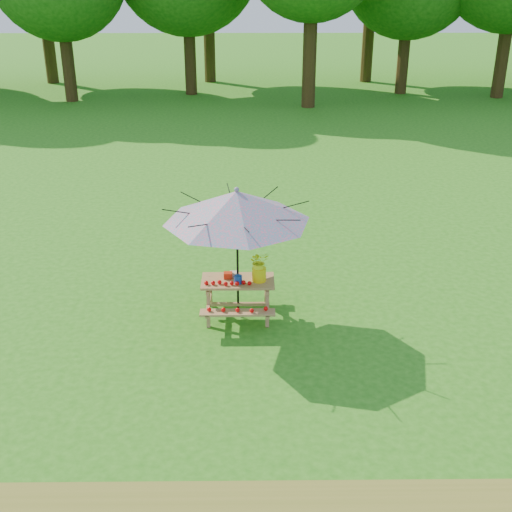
{
  "coord_description": "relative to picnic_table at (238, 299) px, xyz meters",
  "views": [
    {
      "loc": [
        -2.12,
        -7.84,
        5.27
      ],
      "look_at": [
        -2.01,
        1.67,
        1.1
      ],
      "focal_mm": 45.0,
      "sensor_mm": 36.0,
      "label": 1
    }
  ],
  "objects": [
    {
      "name": "ground",
      "position": [
        2.31,
        -1.67,
        -0.33
      ],
      "size": [
        120.0,
        120.0,
        0.0
      ],
      "primitive_type": "plane",
      "color": "#267516",
      "rests_on": "ground"
    },
    {
      "name": "picnic_table",
      "position": [
        0.0,
        0.0,
        0.0
      ],
      "size": [
        1.2,
        1.32,
        0.67
      ],
      "color": "olive",
      "rests_on": "ground"
    },
    {
      "name": "tomatoes_row",
      "position": [
        -0.15,
        -0.18,
        0.38
      ],
      "size": [
        0.77,
        0.13,
        0.07
      ],
      "primitive_type": null,
      "color": "#EB0809",
      "rests_on": "picnic_table"
    },
    {
      "name": "flower_bucket",
      "position": [
        0.35,
        -0.03,
        0.62
      ],
      "size": [
        0.37,
        0.35,
        0.52
      ],
      "color": "yellow",
      "rests_on": "picnic_table"
    },
    {
      "name": "patio_umbrella",
      "position": [
        0.0,
        0.0,
        1.62
      ],
      "size": [
        2.71,
        2.71,
        2.27
      ],
      "color": "black",
      "rests_on": "ground"
    },
    {
      "name": "produce_bins",
      "position": [
        -0.07,
        0.02,
        0.4
      ],
      "size": [
        0.31,
        0.4,
        0.13
      ],
      "color": "red",
      "rests_on": "picnic_table"
    }
  ]
}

